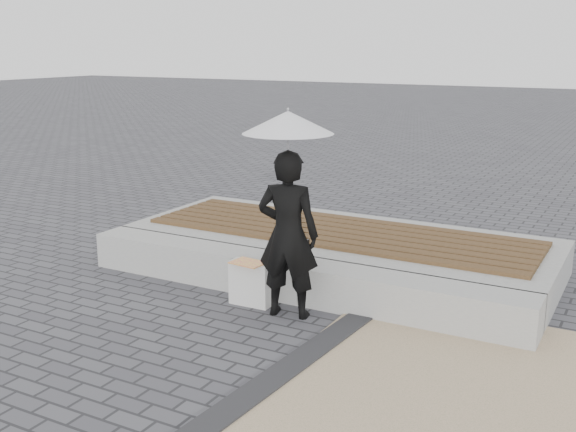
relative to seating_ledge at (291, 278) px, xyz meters
The scene contains 10 objects.
ground 1.61m from the seating_ledge, 90.00° to the right, with size 80.00×80.00×0.00m, color #4A4A4F.
edging_band 2.24m from the seating_ledge, 70.35° to the right, with size 0.25×5.20×0.04m, color #29292B.
seating_ledge is the anchor object (origin of this frame).
timber_platform 1.20m from the seating_ledge, 90.00° to the left, with size 5.00×2.00×0.40m, color #A8A9A3.
timber_decking 1.22m from the seating_ledge, 90.00° to the left, with size 4.60×1.40×0.04m, color brown, non-canonical shape.
woman 0.80m from the seating_ledge, 65.31° to the right, with size 0.60×0.39×1.63m, color black.
parasol 1.76m from the seating_ledge, 65.31° to the right, with size 0.85×0.85×1.09m.
handbag 0.33m from the seating_ledge, 53.76° to the right, with size 0.35×0.12×0.25m, color black.
canvas_tote 0.47m from the seating_ledge, 122.53° to the right, with size 0.43×0.18×0.45m, color beige.
magazine 0.57m from the seating_ledge, 119.52° to the right, with size 0.33×0.24×0.01m, color #D43C50.
Camera 1 is at (3.26, -4.43, 2.58)m, focal length 43.13 mm.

